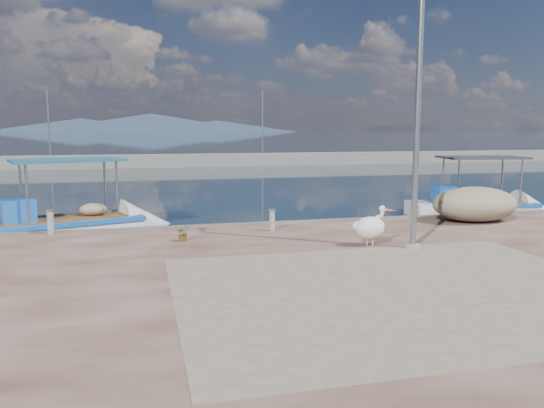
{
  "coord_description": "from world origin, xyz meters",
  "views": [
    {
      "loc": [
        -3.99,
        -12.26,
        3.65
      ],
      "look_at": [
        0.0,
        3.8,
        1.3
      ],
      "focal_mm": 35.0,
      "sensor_mm": 36.0,
      "label": 1
    }
  ],
  "objects": [
    {
      "name": "ground",
      "position": [
        0.0,
        0.0,
        0.0
      ],
      "size": [
        1400.0,
        1400.0,
        0.0
      ],
      "primitive_type": "plane",
      "color": "#162635",
      "rests_on": "ground"
    },
    {
      "name": "quay",
      "position": [
        0.0,
        -6.0,
        0.25
      ],
      "size": [
        44.0,
        22.0,
        0.5
      ],
      "primitive_type": "cube",
      "color": "#43271D",
      "rests_on": "ground"
    },
    {
      "name": "quay_patch",
      "position": [
        1.0,
        -3.0,
        0.5
      ],
      "size": [
        9.0,
        7.0,
        0.01
      ],
      "primitive_type": "cube",
      "color": "gray",
      "rests_on": "quay"
    },
    {
      "name": "breakwater",
      "position": [
        -0.0,
        40.0,
        0.6
      ],
      "size": [
        120.0,
        2.2,
        7.5
      ],
      "color": "gray",
      "rests_on": "ground"
    },
    {
      "name": "mountains",
      "position": [
        4.39,
        650.0,
        9.51
      ],
      "size": [
        370.0,
        280.0,
        22.0
      ],
      "color": "#28384C",
      "rests_on": "ground"
    },
    {
      "name": "boat_left",
      "position": [
        -6.45,
        6.82,
        0.24
      ],
      "size": [
        6.75,
        3.95,
        3.09
      ],
      "rotation": [
        0.0,
        0.0,
        0.31
      ],
      "color": "white",
      "rests_on": "ground"
    },
    {
      "name": "boat_right",
      "position": [
        9.89,
        7.24,
        0.23
      ],
      "size": [
        6.31,
        2.87,
        2.93
      ],
      "rotation": [
        0.0,
        0.0,
        -0.15
      ],
      "color": "white",
      "rests_on": "ground"
    },
    {
      "name": "pelican",
      "position": [
        2.0,
        0.75,
        1.03
      ],
      "size": [
        1.18,
        0.76,
        1.12
      ],
      "rotation": [
        0.0,
        0.0,
        -0.31
      ],
      "color": "tan",
      "rests_on": "quay"
    },
    {
      "name": "lamp_post",
      "position": [
        2.99,
        0.28,
        3.8
      ],
      "size": [
        0.44,
        0.96,
        7.0
      ],
      "color": "gray",
      "rests_on": "quay"
    },
    {
      "name": "bollard_near",
      "position": [
        -0.07,
        3.5,
        0.88
      ],
      "size": [
        0.23,
        0.23,
        0.7
      ],
      "color": "gray",
      "rests_on": "quay"
    },
    {
      "name": "bollard_far",
      "position": [
        -6.68,
        4.6,
        0.93
      ],
      "size": [
        0.26,
        0.26,
        0.79
      ],
      "color": "gray",
      "rests_on": "quay"
    },
    {
      "name": "potted_plant",
      "position": [
        -2.89,
        2.62,
        0.72
      ],
      "size": [
        0.5,
        0.47,
        0.45
      ],
      "primitive_type": "imported",
      "rotation": [
        0.0,
        0.0,
        0.35
      ],
      "color": "#33722D",
      "rests_on": "quay"
    },
    {
      "name": "net_pile_c",
      "position": [
        7.11,
        3.53,
        1.09
      ],
      "size": [
        3.02,
        2.16,
        1.19
      ],
      "primitive_type": "ellipsoid",
      "color": "tan",
      "rests_on": "quay"
    }
  ]
}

